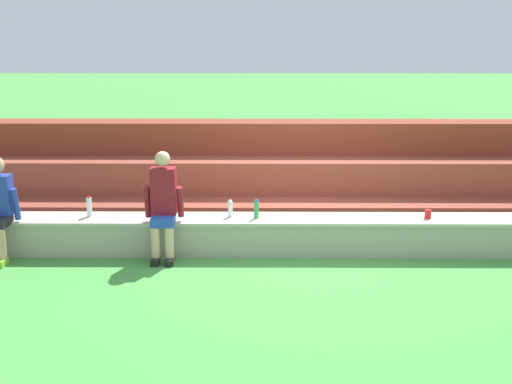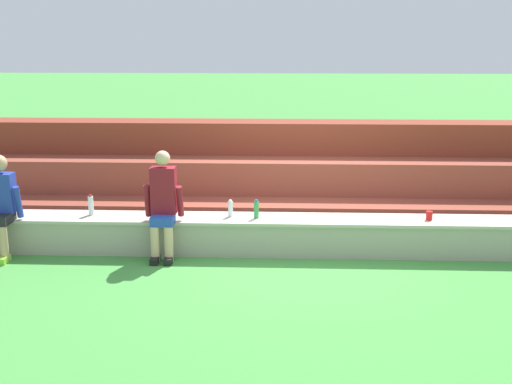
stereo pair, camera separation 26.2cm
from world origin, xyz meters
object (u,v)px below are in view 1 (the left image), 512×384
person_left_of_center (163,204)px  water_bottle_near_right (256,210)px  water_bottle_mid_left (230,209)px  plastic_cup_right_end (428,214)px  water_bottle_center_gap (89,207)px

person_left_of_center → water_bottle_near_right: person_left_of_center is taller
person_left_of_center → water_bottle_mid_left: person_left_of_center is taller
water_bottle_near_right → plastic_cup_right_end: 2.23m
water_bottle_mid_left → plastic_cup_right_end: size_ratio=1.95×
water_bottle_mid_left → person_left_of_center: bearing=-159.8°
water_bottle_near_right → plastic_cup_right_end: water_bottle_near_right is taller
plastic_cup_right_end → water_bottle_mid_left: bearing=178.7°
person_left_of_center → water_bottle_mid_left: bearing=20.2°
water_bottle_center_gap → water_bottle_mid_left: size_ratio=1.22×
person_left_of_center → plastic_cup_right_end: person_left_of_center is taller
water_bottle_near_right → person_left_of_center: bearing=-168.5°
water_bottle_center_gap → water_bottle_near_right: bearing=-1.8°
water_bottle_mid_left → plastic_cup_right_end: (2.57, -0.06, -0.05)m
water_bottle_center_gap → plastic_cup_right_end: water_bottle_center_gap is taller
person_left_of_center → water_bottle_mid_left: (0.83, 0.31, -0.14)m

